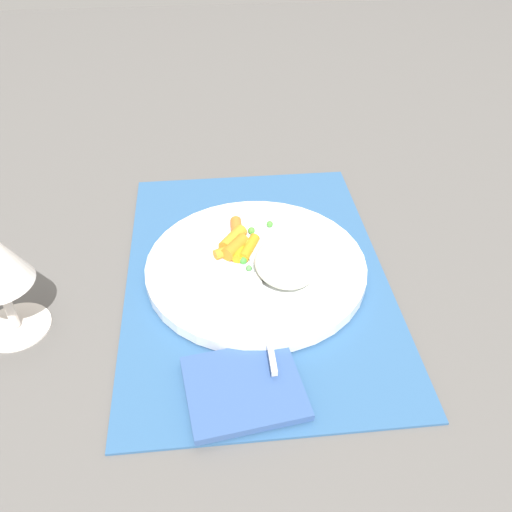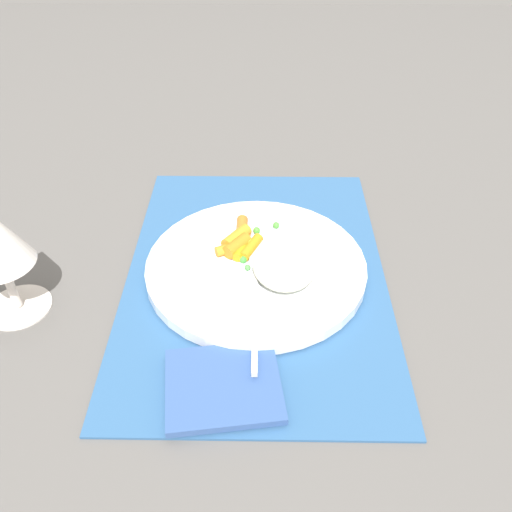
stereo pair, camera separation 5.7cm
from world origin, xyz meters
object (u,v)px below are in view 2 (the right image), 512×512
object	(u,v)px
plate	(256,267)
fork	(256,284)
napkin	(223,385)
carrot_portion	(244,243)
rice_mound	(285,265)

from	to	relation	value
plate	fork	xyz separation A→B (m)	(-0.04, -0.00, 0.01)
fork	napkin	size ratio (longest dim) A/B	1.92
carrot_portion	fork	world-z (taller)	carrot_portion
carrot_portion	napkin	xyz separation A→B (m)	(-0.20, 0.01, -0.02)
plate	rice_mound	size ratio (longest dim) A/B	3.00
fork	plate	bearing A→B (deg)	0.56
plate	rice_mound	world-z (taller)	rice_mound
napkin	fork	bearing A→B (deg)	-12.77
napkin	rice_mound	bearing A→B (deg)	-22.50
rice_mound	napkin	bearing A→B (deg)	157.50
plate	carrot_portion	world-z (taller)	carrot_portion
carrot_portion	fork	size ratio (longest dim) A/B	0.42
plate	napkin	world-z (taller)	plate
plate	fork	size ratio (longest dim) A/B	1.24
carrot_portion	napkin	world-z (taller)	carrot_portion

